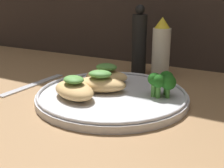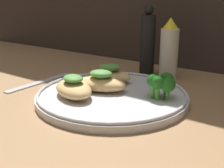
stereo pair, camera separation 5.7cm
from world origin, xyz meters
The scene contains 9 objects.
ground_plane centered at (0.00, 0.00, -0.50)cm, with size 180.00×180.00×1.00cm, color #936D47.
plate centered at (0.00, 0.00, 0.99)cm, with size 31.18×31.18×2.00cm.
grilled_meat_front centered at (-5.21, -5.89, 3.16)cm, with size 12.40×10.49×4.41cm.
grilled_meat_middle centered at (-2.84, 0.11, 3.18)cm, with size 12.26×9.00×4.50cm.
grilled_meat_back centered at (-4.86, 6.06, 3.16)cm, with size 10.99×8.25×4.47cm.
broccoli_bunch centered at (9.41, 3.20, 4.60)cm, with size 5.75×5.39×4.93cm.
sauce_bottle centered at (2.44, 21.87, 7.42)cm, with size 4.68×4.68×15.51cm.
pepper_grinder centered at (-3.83, 21.87, 8.52)cm, with size 3.95×3.95×18.44cm.
fork centered at (-21.27, -0.71, 0.30)cm, with size 2.10×19.55×0.60cm.
Camera 1 is at (26.67, -47.64, 20.69)cm, focal length 45.00 mm.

